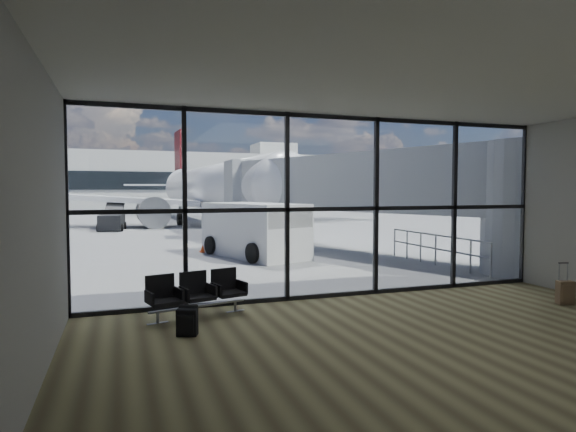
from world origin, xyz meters
TOP-DOWN VIEW (x-y plane):
  - ground at (0.00, 40.00)m, footprint 220.00×220.00m
  - lounge_shell at (0.00, -4.80)m, footprint 12.02×8.01m
  - glass_curtain_wall at (0.00, 0.00)m, footprint 12.10×0.12m
  - jet_bridge at (4.90, 7.07)m, footprint 8.00×16.50m
  - apron_railing at (5.60, 3.50)m, footprint 0.06×5.46m
  - far_terminal at (-0.59, 61.97)m, footprint 80.00×12.20m
  - tree_4 at (-21.00, 72.00)m, footprint 5.61×5.61m
  - tree_5 at (-15.00, 72.00)m, footprint 6.27×6.27m
  - seating_row at (-3.48, -0.71)m, footprint 2.12×1.07m
  - backpack at (-3.84, -2.06)m, footprint 0.42×0.42m
  - suitcase at (4.76, -2.52)m, footprint 0.41×0.33m
  - airliner at (2.07, 28.10)m, footprint 31.07×36.01m
  - service_van at (0.17, 7.81)m, footprint 3.58×5.36m
  - belt_loader at (-5.50, 23.52)m, footprint 1.88×4.11m
  - traffic_cone_a at (-0.33, 9.60)m, footprint 0.37×0.37m
  - traffic_cone_b at (-1.52, 9.90)m, footprint 0.46×0.46m
  - traffic_cone_c at (3.23, 16.93)m, footprint 0.47×0.47m

SIDE VIEW (x-z plane):
  - ground at x=0.00m, z-range 0.00..0.00m
  - traffic_cone_a at x=-0.33m, z-range -0.01..0.51m
  - backpack at x=-3.84m, z-range -0.01..0.54m
  - suitcase at x=4.76m, z-range -0.19..0.78m
  - traffic_cone_b at x=-1.52m, z-range -0.02..0.64m
  - traffic_cone_c at x=3.23m, z-range -0.02..0.66m
  - seating_row at x=-3.48m, z-range 0.05..0.99m
  - belt_loader at x=-5.50m, z-range -0.30..1.53m
  - apron_railing at x=5.60m, z-range 0.16..1.27m
  - service_van at x=0.17m, z-range 0.03..2.17m
  - glass_curtain_wall at x=0.00m, z-range 0.00..4.50m
  - lounge_shell at x=0.00m, z-range 0.40..4.91m
  - jet_bridge at x=4.90m, z-range 0.59..4.92m
  - airliner at x=2.07m, z-range -1.81..7.46m
  - far_terminal at x=-0.59m, z-range -1.29..9.71m
  - tree_4 at x=-21.00m, z-range 1.22..9.29m
  - tree_5 at x=-15.00m, z-range 1.36..10.39m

